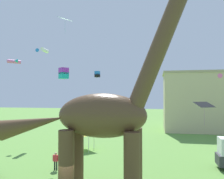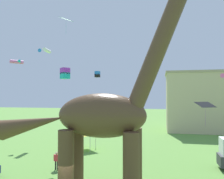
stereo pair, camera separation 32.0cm
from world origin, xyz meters
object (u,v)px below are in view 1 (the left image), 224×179
object	(u,v)px
kite_far_left	(14,61)
kite_mid_right	(64,73)
kite_trailing	(97,74)
kite_mid_left	(65,19)
festival_canopy_tent	(82,131)
kite_near_low	(43,50)
person_watching_child	(56,159)
kite_drifting	(204,105)
dinosaur_sculpture	(101,115)

from	to	relation	value
kite_far_left	kite_mid_right	distance (m)	18.61
kite_trailing	kite_mid_right	xyz separation A→B (m)	(-6.13, 7.31, 0.90)
kite_trailing	kite_far_left	xyz separation A→B (m)	(-20.45, 18.66, 4.44)
kite_mid_left	festival_canopy_tent	bearing A→B (deg)	93.96
kite_near_low	kite_mid_right	size ratio (longest dim) A/B	1.79
person_watching_child	kite_near_low	size ratio (longest dim) A/B	0.75
kite_drifting	kite_mid_right	size ratio (longest dim) A/B	1.71
kite_mid_left	kite_drifting	distance (m)	16.94
person_watching_child	kite_mid_left	world-z (taller)	kite_mid_left
kite_trailing	kite_drifting	size ratio (longest dim) A/B	0.23
person_watching_child	kite_near_low	world-z (taller)	kite_near_low
festival_canopy_tent	kite_drifting	world-z (taller)	kite_drifting
person_watching_child	kite_drifting	distance (m)	15.73
kite_trailing	kite_far_left	world-z (taller)	kite_far_left
kite_far_left	kite_mid_left	bearing A→B (deg)	-42.52
person_watching_child	festival_canopy_tent	distance (m)	9.00
kite_trailing	kite_mid_right	bearing A→B (deg)	129.95
festival_canopy_tent	kite_drifting	bearing A→B (deg)	-25.73
dinosaur_sculpture	festival_canopy_tent	distance (m)	15.48
kite_near_low	kite_mid_right	world-z (taller)	kite_near_low
person_watching_child	dinosaur_sculpture	bearing A→B (deg)	-105.86
kite_near_low	kite_mid_right	bearing A→B (deg)	-53.13
kite_drifting	kite_far_left	distance (m)	33.84
dinosaur_sculpture	festival_canopy_tent	size ratio (longest dim) A/B	5.27
kite_near_low	kite_mid_right	distance (m)	15.85
person_watching_child	kite_near_low	xyz separation A→B (m)	(-9.96, 16.29, 14.65)
dinosaur_sculpture	kite_drifting	xyz separation A→B (m)	(8.72, 6.72, 0.64)
kite_mid_left	kite_far_left	world-z (taller)	kite_mid_left
person_watching_child	kite_drifting	xyz separation A→B (m)	(14.61, 1.77, 5.56)
dinosaur_sculpture	kite_trailing	distance (m)	4.00
kite_near_low	kite_drifting	size ratio (longest dim) A/B	1.05
dinosaur_sculpture	kite_near_low	bearing A→B (deg)	94.78
dinosaur_sculpture	person_watching_child	bearing A→B (deg)	107.99
kite_mid_left	kite_drifting	bearing A→B (deg)	1.84
kite_drifting	kite_far_left	size ratio (longest dim) A/B	0.94
person_watching_child	kite_trailing	xyz separation A→B (m)	(5.08, -2.92, 8.27)
dinosaur_sculpture	kite_mid_right	distance (m)	12.39
kite_near_low	kite_far_left	bearing A→B (deg)	-174.21
festival_canopy_tent	kite_mid_right	size ratio (longest dim) A/B	2.36
kite_drifting	kite_far_left	xyz separation A→B (m)	(-29.98, 13.98, 7.15)
dinosaur_sculpture	kite_trailing	size ratio (longest dim) A/B	31.52
kite_trailing	kite_far_left	size ratio (longest dim) A/B	0.22
dinosaur_sculpture	person_watching_child	distance (m)	9.14
kite_trailing	kite_drifting	xyz separation A→B (m)	(9.53, 4.68, -2.71)
dinosaur_sculpture	festival_canopy_tent	world-z (taller)	dinosaur_sculpture
kite_far_left	kite_mid_right	size ratio (longest dim) A/B	1.81
festival_canopy_tent	kite_mid_left	size ratio (longest dim) A/B	1.70
person_watching_child	kite_trailing	bearing A→B (deg)	-95.64
dinosaur_sculpture	kite_drifting	world-z (taller)	dinosaur_sculpture
kite_mid_left	person_watching_child	bearing A→B (deg)	-106.07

